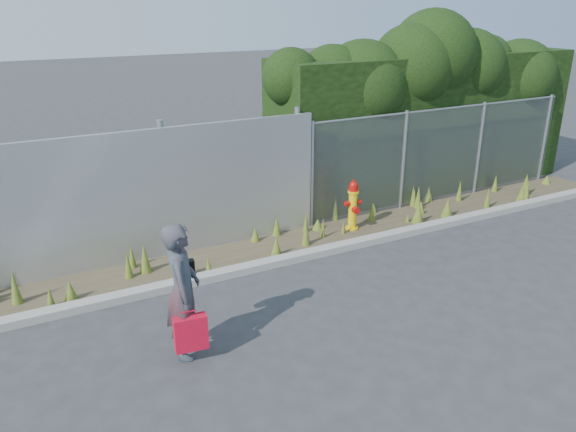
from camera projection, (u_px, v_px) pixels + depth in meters
The scene contains 10 objects.
ground at pixel (353, 310), 7.89m from camera, with size 80.00×80.00×0.00m, color #313133.
curb at pixel (293, 258), 9.35m from camera, with size 16.00×0.22×0.12m, color gray.
weed_strip at pixel (290, 237), 9.98m from camera, with size 16.00×1.31×0.53m.
corrugated_fence at pixel (68, 209), 8.56m from camera, with size 8.50×0.21×2.30m.
chainlink_fence at pixel (443, 154), 11.85m from camera, with size 6.50×0.07×2.05m.
hedge at pixel (424, 97), 12.34m from camera, with size 7.62×2.01×3.94m.
fire_hydrant at pixel (353, 206), 10.48m from camera, with size 0.33×0.30×0.99m.
woman at pixel (183, 291), 6.65m from camera, with size 0.63×0.41×1.72m, color #0F5B64.
red_tote_bag at pixel (191, 333), 6.61m from camera, with size 0.39×0.14×0.52m.
black_shoulder_bag at pixel (185, 268), 6.82m from camera, with size 0.24×0.10×0.18m.
Camera 1 is at (-4.03, -5.65, 4.08)m, focal length 35.00 mm.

